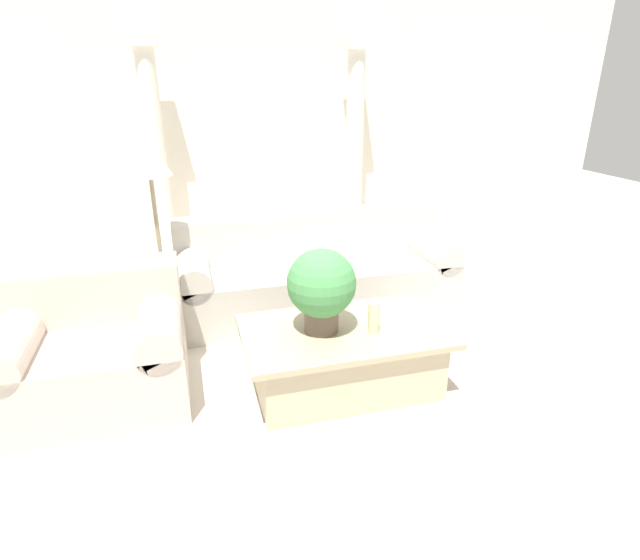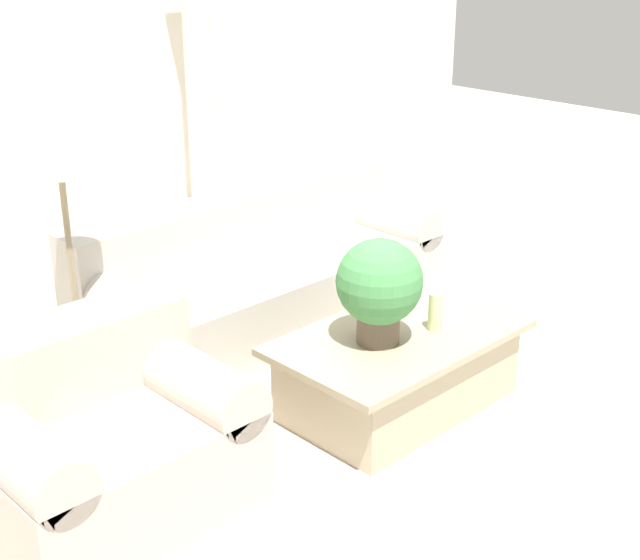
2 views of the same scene
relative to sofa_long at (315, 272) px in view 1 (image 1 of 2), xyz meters
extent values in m
plane|color=beige|center=(-0.10, -0.99, -0.34)|extent=(16.00, 16.00, 0.00)
cube|color=silver|center=(-0.10, 2.36, 1.26)|extent=(10.00, 0.06, 3.20)
cube|color=#B7B2A8|center=(0.00, -0.06, -0.11)|extent=(2.43, 0.90, 0.45)
cube|color=#B7B2A8|center=(0.00, 0.23, 0.30)|extent=(2.43, 0.32, 0.37)
cylinder|color=#B7B2A8|center=(-1.08, -0.06, 0.16)|extent=(0.28, 0.90, 0.28)
cylinder|color=#B7B2A8|center=(1.08, -0.06, 0.16)|extent=(0.28, 0.90, 0.28)
cube|color=#C0B0A2|center=(-1.74, -1.01, -0.11)|extent=(1.13, 0.90, 0.45)
cube|color=#C0B0A2|center=(-1.74, -0.72, 0.30)|extent=(1.13, 0.32, 0.37)
cylinder|color=#C0B0A2|center=(-2.16, -1.01, 0.16)|extent=(0.28, 0.90, 0.28)
cylinder|color=#C0B0A2|center=(-1.32, -1.01, 0.16)|extent=(0.28, 0.90, 0.28)
cube|color=tan|center=(-0.15, -1.30, -0.14)|extent=(1.19, 0.72, 0.39)
cube|color=tan|center=(-0.15, -1.30, 0.08)|extent=(1.35, 0.81, 0.04)
cylinder|color=brown|center=(-0.30, -1.28, 0.17)|extent=(0.22, 0.22, 0.15)
sphere|color=#428447|center=(-0.30, -1.28, 0.43)|extent=(0.44, 0.44, 0.44)
cylinder|color=beige|center=(0.02, -1.40, 0.20)|extent=(0.07, 0.07, 0.21)
cylinder|color=gray|center=(-1.31, -0.03, -0.32)|extent=(0.26, 0.26, 0.03)
cylinder|color=gray|center=(-1.31, -0.03, 0.32)|extent=(0.04, 0.04, 1.25)
cone|color=beige|center=(-1.31, -0.03, 1.08)|extent=(0.34, 0.34, 0.28)
cylinder|color=silver|center=(-1.34, 1.97, 0.80)|extent=(0.22, 0.22, 2.28)
cube|color=silver|center=(-1.34, 1.97, 1.97)|extent=(0.30, 0.30, 0.06)
cylinder|color=silver|center=(1.04, 1.97, 0.80)|extent=(0.22, 0.22, 2.28)
cube|color=silver|center=(1.04, 1.97, 1.97)|extent=(0.30, 0.30, 0.06)
camera|label=1|loc=(-1.09, -4.08, 1.64)|focal=28.00mm
camera|label=2|loc=(-3.39, -4.04, 2.14)|focal=50.00mm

